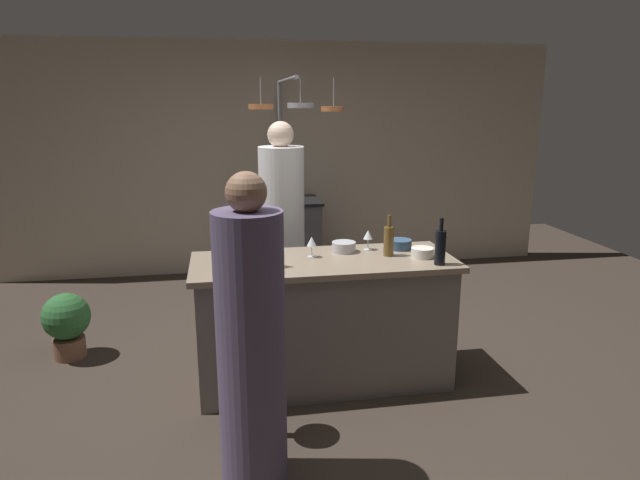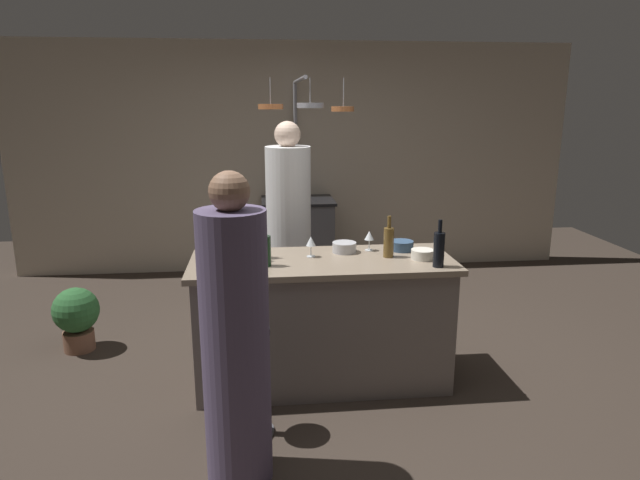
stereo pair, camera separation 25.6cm
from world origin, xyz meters
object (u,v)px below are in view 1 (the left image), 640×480
Objects in this scene: wine_bottle_dark at (440,247)px; wine_glass_near_right_guest at (264,247)px; wine_bottle_red at (268,251)px; wine_bottle_rose at (258,242)px; wine_glass_by_chef at (312,242)px; guest_left at (251,347)px; mixing_bowl_steel at (344,247)px; wine_bottle_amber at (389,240)px; wine_glass_near_left_guest at (368,236)px; mixing_bowl_blue at (400,244)px; stove_range at (284,239)px; chef at (282,236)px; bar_stool_left at (258,379)px; mixing_bowl_ceramic at (422,252)px; potted_plant at (67,321)px; pepper_mill at (238,249)px.

wine_bottle_dark reaches higher than wine_glass_near_right_guest.
wine_bottle_red is 0.92× the size of wine_bottle_rose.
wine_bottle_red is at bearing -149.59° from wine_glass_by_chef.
guest_left is 0.94m from wine_bottle_red.
wine_bottle_rose is 0.63m from mixing_bowl_steel.
wine_bottle_amber is 1.99× the size of wine_glass_near_left_guest.
wine_bottle_red is 1.70× the size of mixing_bowl_blue.
stove_range is 5.26× the size of mixing_bowl_blue.
stove_range is 0.50× the size of chef.
bar_stool_left is 4.36× the size of mixing_bowl_ceramic.
potted_plant is 2.23m from mixing_bowl_steel.
wine_glass_near_right_guest is at bearing -169.78° from mixing_bowl_blue.
chef is 1.56m from wine_bottle_dark.
mixing_bowl_blue is at bearing 4.74° from wine_bottle_rose.
wine_bottle_red reaches higher than mixing_bowl_blue.
wine_glass_near_right_guest is at bearing -25.34° from potted_plant.
stove_range is at bearing 83.08° from chef.
mixing_bowl_steel is (0.62, 0.08, -0.09)m from wine_bottle_rose.
wine_bottle_amber is at bearing 33.30° from bar_stool_left.
chef is at bearing 113.07° from mixing_bowl_steel.
wine_bottle_amber is 0.23m from mixing_bowl_blue.
wine_glass_by_chef is (0.10, -0.93, 0.17)m from chef.
pepper_mill is at bearing -172.25° from wine_glass_near_right_guest.
bar_stool_left is 0.82m from wine_bottle_red.
mixing_bowl_ceramic is (1.07, 0.05, -0.08)m from wine_bottle_red.
bar_stool_left is 4.66× the size of wine_glass_by_chef.
pepper_mill is 0.21m from wine_bottle_red.
wine_bottle_rose is at bearing -175.26° from mixing_bowl_blue.
guest_left is 1.01m from pepper_mill.
wine_bottle_amber is (0.64, -0.99, 0.18)m from chef.
chef is 1.09× the size of guest_left.
wine_bottle_rose reaches higher than wine_bottle_amber.
wine_bottle_dark reaches higher than mixing_bowl_steel.
wine_bottle_amber is at bearing 8.48° from wine_bottle_red.
wine_bottle_amber is 1.71× the size of mixing_bowl_blue.
pepper_mill is 1.44× the size of wine_glass_near_right_guest.
wine_glass_near_left_guest reaches higher than mixing_bowl_blue.
stove_range is at bearing 79.41° from wine_bottle_rose.
guest_left is at bearing -134.24° from mixing_bowl_blue.
wine_glass_near_right_guest and wine_glass_near_left_guest have the same top height.
stove_range is 1.71× the size of potted_plant.
wine_bottle_rose is (-0.26, -0.91, 0.19)m from chef.
mixing_bowl_steel is (0.25, 0.10, -0.07)m from wine_glass_by_chef.
chef reaches higher than wine_glass_by_chef.
bar_stool_left is 1.47m from mixing_bowl_blue.
wine_glass_near_right_guest is (0.17, 0.02, 0.00)m from pepper_mill.
wine_bottle_amber reaches higher than potted_plant.
wine_bottle_red is at bearing -153.39° from mixing_bowl_steel.
guest_left is at bearing -114.09° from wine_glass_by_chef.
guest_left is at bearing -142.66° from mixing_bowl_ceramic.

